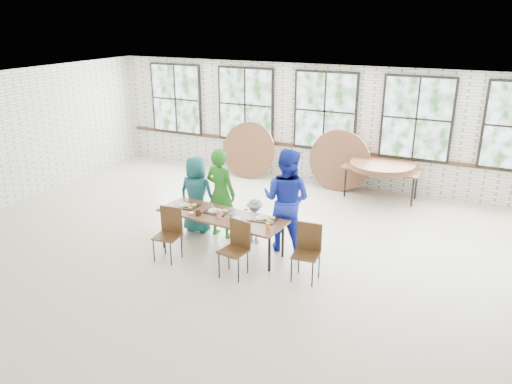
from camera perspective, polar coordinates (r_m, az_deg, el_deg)
room at (r=12.66m, az=7.88°, el=8.94°), size 12.00×12.00×12.00m
dining_table at (r=9.03m, az=-3.97°, el=-2.92°), size 2.47×1.04×0.74m
chair_near_left at (r=9.00m, az=-9.88°, el=-4.18°), size 0.46×0.45×0.95m
chair_near_right at (r=8.33m, az=-2.21°, el=-5.90°), size 0.49×0.48×0.95m
chair_spare at (r=8.26m, az=5.91°, el=-6.24°), size 0.45×0.44×0.95m
adult_teal at (r=9.96m, az=-6.79°, el=-0.27°), size 0.79×0.55×1.55m
adult_green at (r=9.66m, az=-4.06°, el=-0.11°), size 0.70×0.51×1.78m
toddler at (r=9.51m, az=-0.11°, el=-3.30°), size 0.59×0.38×0.88m
adult_blue at (r=9.08m, az=3.50°, el=-0.91°), size 0.98×0.78×1.93m
storage_table at (r=12.08m, az=14.16°, el=2.41°), size 1.83×0.82×0.74m
tabletop_clutter at (r=8.94m, az=-3.57°, el=-2.63°), size 2.06×0.62×0.11m
round_tops_stacked at (r=12.05m, az=14.21°, el=2.95°), size 1.50×1.50×0.13m
round_tops_leaning at (r=12.72m, az=5.89°, el=4.02°), size 4.02×0.49×1.49m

